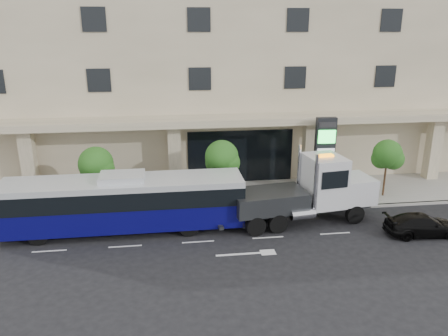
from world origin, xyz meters
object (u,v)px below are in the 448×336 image
object	(u,v)px
black_sedan	(422,225)
signage_pylon	(324,156)
city_bus	(124,202)
tow_truck	(310,192)

from	to	relation	value
black_sedan	signage_pylon	bearing A→B (deg)	30.82
city_bus	black_sedan	xyz separation A→B (m)	(17.02, -2.89, -1.16)
tow_truck	black_sedan	world-z (taller)	tow_truck
tow_truck	city_bus	bearing A→B (deg)	172.08
black_sedan	signage_pylon	world-z (taller)	signage_pylon
city_bus	signage_pylon	world-z (taller)	signage_pylon
black_sedan	signage_pylon	size ratio (longest dim) A/B	0.78
city_bus	black_sedan	world-z (taller)	city_bus
city_bus	black_sedan	bearing A→B (deg)	-9.65
black_sedan	tow_truck	bearing A→B (deg)	67.88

